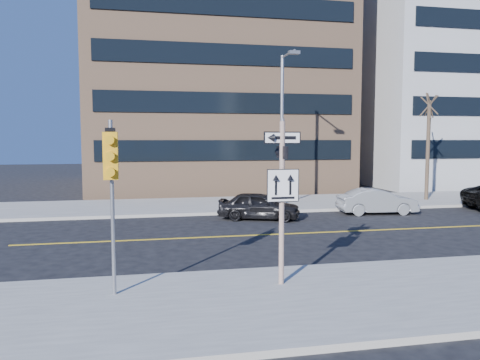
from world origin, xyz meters
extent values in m
plane|color=black|center=(0.00, 0.00, 0.00)|extent=(120.00, 120.00, 0.00)
cylinder|color=beige|center=(0.00, -2.50, 2.15)|extent=(0.13, 0.13, 4.00)
cylinder|color=gray|center=(0.00, -2.50, 4.18)|extent=(0.10, 0.10, 0.06)
cube|color=black|center=(0.00, -2.50, 3.75)|extent=(0.92, 0.03, 0.30)
cube|color=black|center=(0.00, -2.50, 3.40)|extent=(0.03, 0.92, 0.30)
cube|color=white|center=(0.00, -2.58, 2.60)|extent=(0.80, 0.03, 0.80)
cylinder|color=gray|center=(-4.00, -2.50, 2.15)|extent=(0.09, 0.09, 4.00)
cube|color=#EDA716|center=(-4.00, -2.70, 3.35)|extent=(0.32, 0.22, 1.05)
sphere|color=#8C0705|center=(-4.00, -2.82, 3.70)|extent=(0.17, 0.17, 0.17)
sphere|color=black|center=(-4.00, -2.82, 3.35)|extent=(0.17, 0.17, 0.17)
sphere|color=black|center=(-4.00, -2.82, 3.00)|extent=(0.17, 0.17, 0.17)
imported|color=black|center=(1.87, 7.45, 0.64)|extent=(2.69, 4.06, 1.28)
imported|color=gray|center=(8.01, 7.82, 0.63)|extent=(1.70, 3.96, 1.27)
cylinder|color=gray|center=(4.00, 11.00, 4.15)|extent=(0.18, 0.18, 8.00)
cylinder|color=gray|center=(4.00, 10.00, 8.05)|extent=(0.10, 2.20, 0.10)
cube|color=gray|center=(4.00, 9.00, 7.95)|extent=(0.55, 0.30, 0.16)
cylinder|color=#3E2D24|center=(13.00, 11.30, 3.05)|extent=(0.22, 0.22, 5.80)
cube|color=#A27A5A|center=(2.00, 25.00, 9.00)|extent=(18.00, 18.00, 18.00)
cube|color=#B0B2B6|center=(24.00, 24.00, 7.50)|extent=(20.00, 16.00, 15.00)
camera|label=1|loc=(-3.25, -13.38, 3.72)|focal=35.00mm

